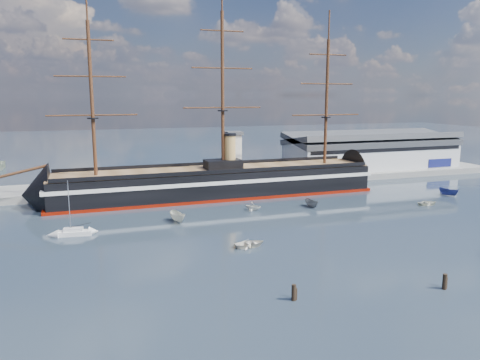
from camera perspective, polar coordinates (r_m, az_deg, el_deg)
name	(u,v)px	position (r m, az deg, el deg)	size (l,w,h in m)	color
ground	(264,211)	(115.07, 2.99, -3.76)	(600.00, 600.00, 0.00)	#1F2D3C
quay	(251,183)	(151.40, 1.38, -0.33)	(180.00, 18.00, 2.00)	slate
warehouse	(372,151)	(176.03, 15.74, 3.41)	(63.00, 21.00, 11.60)	#B7BABC
quay_tower	(234,155)	(144.79, -0.79, 3.09)	(5.00, 5.00, 15.00)	silver
warship	(210,182)	(130.17, -3.64, -0.29)	(112.88, 16.24, 53.94)	black
sailboat	(73,232)	(100.65, -19.65, -5.99)	(7.28, 3.07, 11.28)	silver
motorboat_a	(178,222)	(105.48, -7.58, -5.14)	(7.35, 2.70, 2.94)	beige
motorboat_b	(250,247)	(88.31, 1.21, -8.13)	(3.67, 1.47, 1.71)	silver
motorboat_c	(312,207)	(119.79, 8.73, -3.30)	(6.08, 2.23, 2.43)	slate
motorboat_d	(253,210)	(115.27, 1.57, -3.72)	(6.63, 2.87, 2.43)	silver
motorboat_e	(428,205)	(130.30, 21.94, -2.83)	(3.33, 1.33, 1.55)	beige
motorboat_f	(448,196)	(144.39, 24.05, -1.76)	(6.64, 2.44, 2.66)	navy
piling_near_left	(294,300)	(67.03, 6.55, -14.38)	(0.64, 0.64, 3.01)	black
piling_near_mid	(444,289)	(76.16, 23.62, -12.10)	(0.64, 0.64, 3.05)	black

